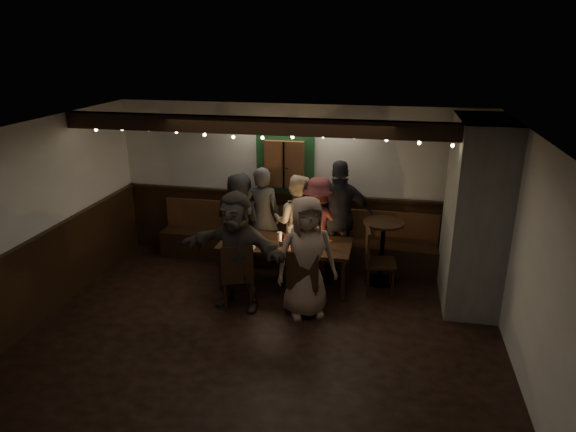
% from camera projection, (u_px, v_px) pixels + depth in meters
% --- Properties ---
extents(room, '(6.02, 5.01, 2.62)m').
position_uv_depth(room, '(358.00, 223.00, 7.31)').
color(room, black).
rests_on(room, ground).
extents(dining_table, '(1.95, 0.84, 0.84)m').
position_uv_depth(dining_table, '(285.00, 247.00, 7.63)').
color(dining_table, black).
rests_on(dining_table, ground).
extents(chair_near_left, '(0.56, 0.56, 0.96)m').
position_uv_depth(chair_near_left, '(237.00, 272.00, 7.02)').
color(chair_near_left, black).
rests_on(chair_near_left, ground).
extents(chair_near_right, '(0.44, 0.44, 0.95)m').
position_uv_depth(chair_near_right, '(304.00, 279.00, 6.85)').
color(chair_near_right, black).
rests_on(chair_near_right, ground).
extents(chair_end, '(0.49, 0.49, 0.97)m').
position_uv_depth(chair_end, '(374.00, 257.00, 7.50)').
color(chair_end, black).
rests_on(chair_end, ground).
extents(high_top, '(0.62, 0.62, 0.98)m').
position_uv_depth(high_top, '(383.00, 244.00, 7.77)').
color(high_top, black).
rests_on(high_top, ground).
extents(person_a, '(0.85, 0.67, 1.53)m').
position_uv_depth(person_a, '(240.00, 219.00, 8.39)').
color(person_a, black).
rests_on(person_a, ground).
extents(person_b, '(0.61, 0.41, 1.66)m').
position_uv_depth(person_b, '(262.00, 217.00, 8.32)').
color(person_b, '#36373A').
rests_on(person_b, ground).
extents(person_c, '(0.79, 0.63, 1.57)m').
position_uv_depth(person_c, '(297.00, 223.00, 8.18)').
color(person_c, '#C2B196').
rests_on(person_c, ground).
extents(person_d, '(1.00, 0.58, 1.55)m').
position_uv_depth(person_d, '(318.00, 225.00, 8.10)').
color(person_d, '#4E2025').
rests_on(person_d, ground).
extents(person_e, '(1.14, 0.65, 1.82)m').
position_uv_depth(person_e, '(340.00, 217.00, 8.03)').
color(person_e, '#222229').
rests_on(person_e, ground).
extents(person_f, '(1.63, 0.80, 1.68)m').
position_uv_depth(person_f, '(237.00, 251.00, 6.96)').
color(person_f, '#3A342E').
rests_on(person_f, ground).
extents(person_g, '(0.96, 0.82, 1.67)m').
position_uv_depth(person_g, '(306.00, 257.00, 6.77)').
color(person_g, gray).
rests_on(person_g, ground).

